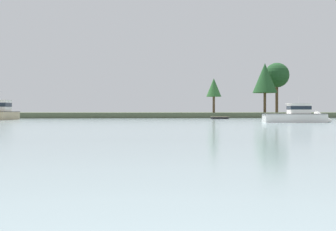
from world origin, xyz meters
The scene contains 7 objects.
far_shore_bank centered at (0.00, 100.57, 0.57)m, with size 202.72×48.51×1.15m, color #4C563D.
cruiser_white centered at (11.62, 39.79, 0.52)m, with size 9.20×4.12×4.28m.
dinghy_black centered at (7.33, 66.41, 0.15)m, with size 3.40×1.64×0.59m.
cruiser_sand centered at (-31.38, 62.13, 0.77)m, with size 4.01×10.77×6.22m.
shore_tree_inland_b centered at (29.25, 94.42, 10.70)m, with size 6.37×6.37×12.83m.
shore_tree_center_left centered at (24.29, 89.44, 9.58)m, with size 5.96×5.96×12.14m.
shore_tree_left_mid centered at (9.10, 79.06, 6.54)m, with size 3.28×3.28×7.50m.
Camera 1 is at (-12.16, -13.54, 1.42)m, focal length 46.44 mm.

